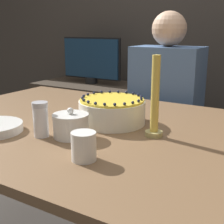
% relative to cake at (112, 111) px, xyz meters
% --- Properties ---
extents(wall_behind, '(8.00, 0.05, 2.60)m').
position_rel_cake_xyz_m(wall_behind, '(-0.02, 1.34, 0.52)').
color(wall_behind, '#38332D').
rests_on(wall_behind, ground_plane).
extents(dining_table, '(1.66, 1.07, 0.72)m').
position_rel_cake_xyz_m(dining_table, '(-0.02, -0.06, -0.14)').
color(dining_table, brown).
rests_on(dining_table, ground_plane).
extents(cake, '(0.27, 0.27, 0.11)m').
position_rel_cake_xyz_m(cake, '(0.00, 0.00, 0.00)').
color(cake, white).
rests_on(cake, dining_table).
extents(sugar_bowl, '(0.13, 0.13, 0.11)m').
position_rel_cake_xyz_m(sugar_bowl, '(-0.04, -0.22, -0.01)').
color(sugar_bowl, silver).
rests_on(sugar_bowl, dining_table).
extents(sugar_shaker, '(0.06, 0.06, 0.13)m').
position_rel_cake_xyz_m(sugar_shaker, '(-0.13, -0.27, 0.01)').
color(sugar_shaker, white).
rests_on(sugar_shaker, dining_table).
extents(candle, '(0.06, 0.06, 0.29)m').
position_rel_cake_xyz_m(candle, '(0.21, -0.06, 0.07)').
color(candle, tan).
rests_on(candle, dining_table).
extents(cup, '(0.07, 0.07, 0.09)m').
position_rel_cake_xyz_m(cup, '(0.12, -0.36, -0.01)').
color(cup, white).
rests_on(cup, dining_table).
extents(person_man_blue_shirt, '(0.40, 0.34, 1.20)m').
position_rel_cake_xyz_m(person_man_blue_shirt, '(-0.03, 0.68, -0.25)').
color(person_man_blue_shirt, '#2D2D38').
rests_on(person_man_blue_shirt, ground_plane).
extents(side_cabinet, '(0.89, 0.52, 0.66)m').
position_rel_cake_xyz_m(side_cabinet, '(-0.82, 1.04, -0.44)').
color(side_cabinet, '#382D23').
rests_on(side_cabinet, ground_plane).
extents(tv_monitor, '(0.54, 0.10, 0.37)m').
position_rel_cake_xyz_m(tv_monitor, '(-0.82, 1.04, 0.08)').
color(tv_monitor, black).
rests_on(tv_monitor, side_cabinet).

